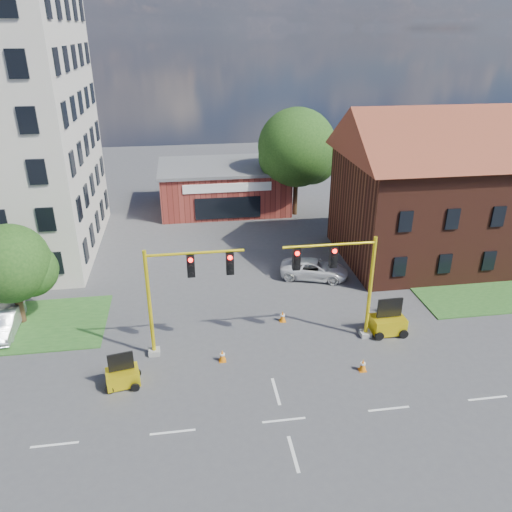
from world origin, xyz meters
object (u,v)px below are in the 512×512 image
object	(u,v)px
trailer_west	(123,376)
trailer_east	(388,323)
signal_mast_east	(343,278)
signal_mast_west	(180,289)
pickup_white	(314,269)

from	to	relation	value
trailer_west	trailer_east	size ratio (longest dim) A/B	0.84
signal_mast_east	trailer_east	size ratio (longest dim) A/B	2.88
signal_mast_east	trailer_west	world-z (taller)	signal_mast_east
signal_mast_west	trailer_west	size ratio (longest dim) A/B	3.43
signal_mast_east	trailer_east	distance (m)	4.43
signal_mast_west	trailer_east	size ratio (longest dim) A/B	2.88
signal_mast_west	pickup_white	size ratio (longest dim) A/B	1.30
signal_mast_west	trailer_east	bearing A→B (deg)	0.71
signal_mast_west	trailer_west	distance (m)	5.14
trailer_east	pickup_white	size ratio (longest dim) A/B	0.45
trailer_west	trailer_east	world-z (taller)	trailer_east
signal_mast_east	trailer_east	world-z (taller)	signal_mast_east
signal_mast_west	pickup_white	world-z (taller)	signal_mast_west
trailer_east	trailer_west	bearing A→B (deg)	-171.80
signal_mast_west	signal_mast_east	bearing A→B (deg)	0.00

